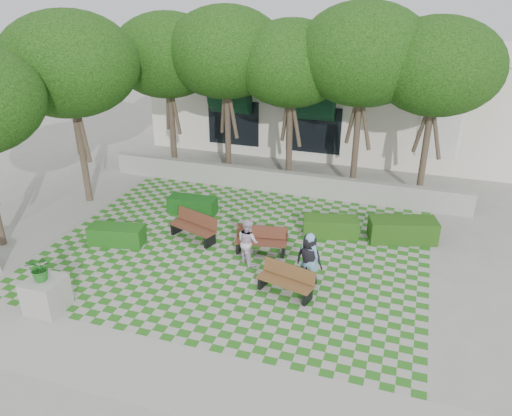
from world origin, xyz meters
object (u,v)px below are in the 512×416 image
(hedge_midleft, at_px, (193,205))
(hedge_west, at_px, (117,235))
(hedge_east, at_px, (403,230))
(person_blue, at_px, (309,259))
(hedge_midright, at_px, (331,227))
(person_dark, at_px, (309,259))
(bench_mid, at_px, (261,241))
(person_white, at_px, (248,242))
(bench_east, at_px, (286,281))
(planter_front, at_px, (45,288))
(bench_west, at_px, (194,227))

(hedge_midleft, relative_size, hedge_west, 1.00)
(hedge_east, height_order, person_blue, person_blue)
(hedge_midright, bearing_deg, person_dark, -91.48)
(hedge_west, bearing_deg, person_dark, -3.14)
(bench_mid, distance_m, hedge_west, 4.85)
(bench_mid, distance_m, hedge_east, 4.84)
(hedge_west, bearing_deg, person_white, 2.16)
(hedge_midleft, bearing_deg, person_white, -41.27)
(bench_east, relative_size, hedge_west, 0.94)
(bench_east, xyz_separation_m, hedge_midleft, (-4.71, 4.01, -0.10))
(person_dark, bearing_deg, person_white, -5.08)
(bench_east, height_order, person_blue, person_blue)
(bench_east, relative_size, planter_front, 1.02)
(bench_west, bearing_deg, person_white, -3.36)
(bench_mid, relative_size, hedge_midleft, 0.96)
(person_blue, bearing_deg, bench_mid, -18.58)
(hedge_east, relative_size, planter_front, 1.33)
(hedge_midleft, xyz_separation_m, person_white, (3.16, -2.78, 0.44))
(bench_west, relative_size, person_dark, 1.15)
(bench_east, distance_m, bench_mid, 2.41)
(hedge_midright, height_order, planter_front, planter_front)
(hedge_east, distance_m, hedge_midleft, 7.64)
(hedge_west, bearing_deg, bench_east, -9.82)
(bench_east, distance_m, planter_front, 6.47)
(bench_east, height_order, hedge_west, bench_east)
(bench_mid, bearing_deg, hedge_midright, 35.08)
(bench_mid, relative_size, person_white, 1.14)
(hedge_east, bearing_deg, hedge_west, -160.63)
(bench_east, distance_m, hedge_west, 6.21)
(bench_west, xyz_separation_m, planter_front, (-2.06, -4.88, 0.23))
(hedge_east, bearing_deg, hedge_midright, -170.67)
(hedge_east, height_order, hedge_midleft, hedge_east)
(bench_west, relative_size, planter_front, 1.11)
(bench_east, height_order, planter_front, planter_front)
(bench_mid, xyz_separation_m, hedge_midright, (1.92, 1.86, -0.09))
(hedge_east, relative_size, person_dark, 1.38)
(hedge_midleft, height_order, person_blue, person_blue)
(bench_mid, bearing_deg, hedge_midleft, 139.78)
(person_blue, height_order, person_dark, person_blue)
(person_blue, relative_size, person_white, 1.10)
(hedge_east, height_order, person_dark, person_dark)
(hedge_east, bearing_deg, bench_mid, -152.26)
(person_white, bearing_deg, person_dark, -159.00)
(bench_west, relative_size, hedge_midleft, 1.03)
(hedge_midright, bearing_deg, bench_east, -98.24)
(person_dark, bearing_deg, bench_mid, -25.38)
(hedge_midright, xyz_separation_m, person_blue, (-0.07, -3.17, 0.50))
(bench_mid, xyz_separation_m, bench_west, (-2.45, 0.18, 0.02))
(bench_west, height_order, person_dark, person_dark)
(person_dark, bearing_deg, hedge_midleft, -22.86)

